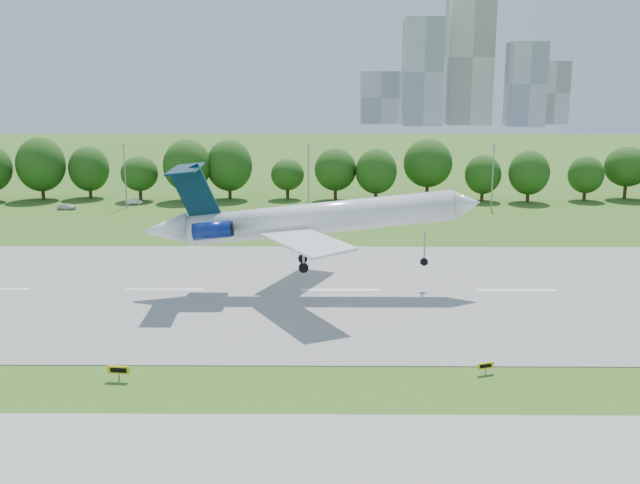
{
  "coord_description": "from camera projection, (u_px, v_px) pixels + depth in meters",
  "views": [
    {
      "loc": [
        18.39,
        -52.99,
        22.7
      ],
      "look_at": [
        17.76,
        18.0,
        7.2
      ],
      "focal_mm": 40.0,
      "sensor_mm": 36.0,
      "label": 1
    }
  ],
  "objects": [
    {
      "name": "ground",
      "position": [
        96.0,
        378.0,
        56.77
      ],
      "size": [
        600.0,
        600.0,
        0.0
      ],
      "primitive_type": "plane",
      "color": "#315B18",
      "rests_on": "ground"
    },
    {
      "name": "runway",
      "position": [
        165.0,
        290.0,
        81.18
      ],
      "size": [
        400.0,
        45.0,
        0.08
      ],
      "primitive_type": "cube",
      "color": "gray",
      "rests_on": "ground"
    },
    {
      "name": "tree_line",
      "position": [
        236.0,
        169.0,
        145.33
      ],
      "size": [
        288.4,
        8.4,
        10.4
      ],
      "color": "#382314",
      "rests_on": "ground"
    },
    {
      "name": "light_poles",
      "position": [
        217.0,
        175.0,
        135.55
      ],
      "size": [
        175.9,
        0.25,
        12.19
      ],
      "color": "gray",
      "rests_on": "ground"
    },
    {
      "name": "skyline",
      "position": [
        461.0,
        74.0,
        431.02
      ],
      "size": [
        127.0,
        52.0,
        80.0
      ],
      "color": "#B2B2B7",
      "rests_on": "ground"
    },
    {
      "name": "airliner",
      "position": [
        304.0,
        218.0,
        79.17
      ],
      "size": [
        37.71,
        27.33,
        11.85
      ],
      "rotation": [
        0.0,
        -0.09,
        0.05
      ],
      "color": "white",
      "rests_on": "ground"
    },
    {
      "name": "taxi_sign_centre",
      "position": [
        119.0,
        370.0,
        55.94
      ],
      "size": [
        1.8,
        0.39,
        1.26
      ],
      "rotation": [
        0.0,
        0.0,
        -0.1
      ],
      "color": "gray",
      "rests_on": "ground"
    },
    {
      "name": "taxi_sign_right",
      "position": [
        486.0,
        366.0,
        57.31
      ],
      "size": [
        1.39,
        0.6,
        0.99
      ],
      "rotation": [
        0.0,
        0.0,
        0.32
      ],
      "color": "gray",
      "rests_on": "ground"
    },
    {
      "name": "service_vehicle_a",
      "position": [
        134.0,
        201.0,
        140.78
      ],
      "size": [
        3.39,
        1.89,
        1.06
      ],
      "primitive_type": "imported",
      "rotation": [
        0.0,
        0.0,
        1.83
      ],
      "color": "white",
      "rests_on": "ground"
    },
    {
      "name": "service_vehicle_b",
      "position": [
        66.0,
        207.0,
        134.27
      ],
      "size": [
        3.58,
        1.62,
        1.19
      ],
      "primitive_type": "imported",
      "rotation": [
        0.0,
        0.0,
        1.51
      ],
      "color": "silver",
      "rests_on": "ground"
    }
  ]
}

